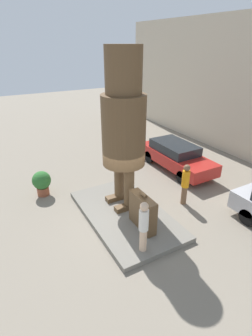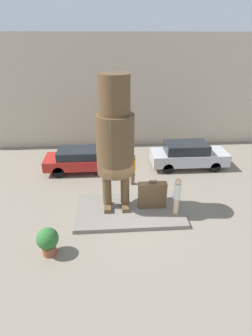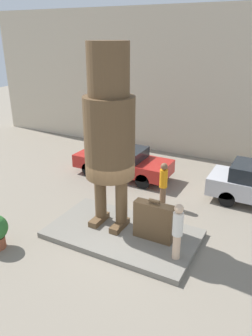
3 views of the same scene
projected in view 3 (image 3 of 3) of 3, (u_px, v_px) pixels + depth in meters
ground_plane at (123, 236)px, 11.12m from camera, size 60.00×60.00×0.00m
pedestal at (123, 234)px, 11.09m from camera, size 4.99×2.84×0.19m
building_backdrop at (205, 86)px, 17.04m from camera, size 28.00×0.60×7.76m
statue_figure at (109, 126)px, 10.20m from camera, size 1.63×1.63×6.01m
giant_suitcase at (154, 221)px, 10.44m from camera, size 1.30×0.36×1.42m
tourist at (178, 229)px, 9.37m from camera, size 0.31×0.31×1.80m
parked_car_red at (121, 161)px, 15.56m from camera, size 4.63×1.74×1.43m
worker_hivis at (163, 183)px, 12.72m from camera, size 0.31×0.31×1.82m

